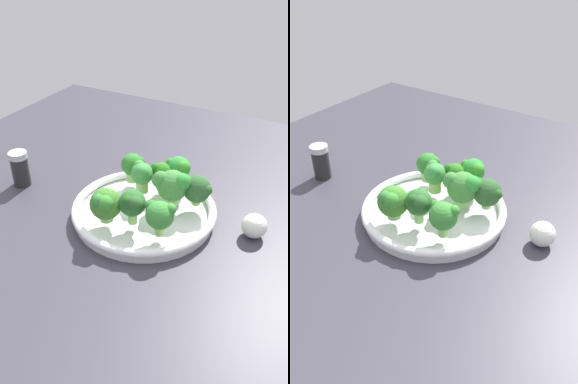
% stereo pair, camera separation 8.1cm
% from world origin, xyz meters
% --- Properties ---
extents(ground_plane, '(1.30, 1.30, 0.03)m').
position_xyz_m(ground_plane, '(0.00, 0.00, -0.01)').
color(ground_plane, '#393741').
extents(bowl, '(0.29, 0.29, 0.03)m').
position_xyz_m(bowl, '(-0.03, -0.02, 0.02)').
color(bowl, white).
rests_on(bowl, ground_plane).
extents(broccoli_floret_0, '(0.04, 0.04, 0.06)m').
position_xyz_m(broccoli_floret_0, '(-0.11, -0.02, 0.07)').
color(broccoli_floret_0, '#9FD16A').
rests_on(broccoli_floret_0, bowl).
extents(broccoli_floret_1, '(0.06, 0.07, 0.06)m').
position_xyz_m(broccoli_floret_1, '(-0.08, 0.07, 0.07)').
color(broccoli_floret_1, '#95DA62').
rests_on(broccoli_floret_1, bowl).
extents(broccoli_floret_2, '(0.06, 0.08, 0.07)m').
position_xyz_m(broccoli_floret_2, '(-0.06, 0.03, 0.07)').
color(broccoli_floret_2, '#93CE70').
rests_on(broccoli_floret_2, bowl).
extents(broccoli_floret_3, '(0.05, 0.05, 0.07)m').
position_xyz_m(broccoli_floret_3, '(-0.08, -0.05, 0.07)').
color(broccoli_floret_3, '#91C961').
rests_on(broccoli_floret_3, bowl).
extents(broccoli_floret_4, '(0.05, 0.05, 0.07)m').
position_xyz_m(broccoli_floret_4, '(0.03, -0.01, 0.08)').
color(broccoli_floret_4, '#8DD06A').
rests_on(broccoli_floret_4, bowl).
extents(broccoli_floret_5, '(0.06, 0.06, 0.07)m').
position_xyz_m(broccoli_floret_5, '(0.05, -0.06, 0.07)').
color(broccoli_floret_5, '#86C266').
rests_on(broccoli_floret_5, bowl).
extents(broccoli_floret_6, '(0.05, 0.05, 0.06)m').
position_xyz_m(broccoli_floret_6, '(-0.11, -0.08, 0.07)').
color(broccoli_floret_6, '#8CC269').
rests_on(broccoli_floret_6, bowl).
extents(broccoli_floret_7, '(0.05, 0.06, 0.07)m').
position_xyz_m(broccoli_floret_7, '(0.04, 0.05, 0.07)').
color(broccoli_floret_7, '#81B659').
rests_on(broccoli_floret_7, bowl).
extents(broccoli_floret_8, '(0.05, 0.06, 0.06)m').
position_xyz_m(broccoli_floret_8, '(-0.14, 0.01, 0.07)').
color(broccoli_floret_8, '#85D058').
rests_on(broccoli_floret_8, bowl).
extents(garlic_bulb, '(0.05, 0.05, 0.05)m').
position_xyz_m(garlic_bulb, '(-0.08, 0.20, 0.02)').
color(garlic_bulb, white).
rests_on(garlic_bulb, ground_plane).
extents(pepper_shaker, '(0.04, 0.04, 0.08)m').
position_xyz_m(pepper_shaker, '(-0.01, -0.32, 0.04)').
color(pepper_shaker, '#252626').
rests_on(pepper_shaker, ground_plane).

